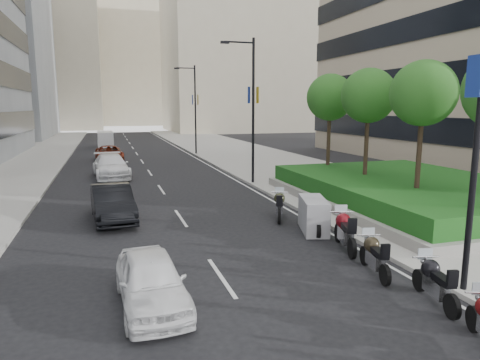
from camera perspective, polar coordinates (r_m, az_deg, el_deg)
name	(u,v)px	position (r m, az deg, el deg)	size (l,w,h in m)	color
ground	(338,339)	(9.90, 12.90, -20.01)	(160.00, 160.00, 0.00)	black
sidewalk_right	(258,159)	(40.01, 2.48, 2.81)	(10.00, 100.00, 0.15)	#9E9B93
sidewalk_left	(9,169)	(38.42, -28.48, 1.35)	(8.00, 100.00, 0.15)	#9E9B93
lane_edge	(203,162)	(38.56, -4.96, 2.41)	(0.12, 100.00, 0.01)	silver
lane_centre	(144,164)	(37.80, -12.68, 2.07)	(0.12, 100.00, 0.01)	silver
building_cream_right	(236,42)	(92.23, -0.49, 17.88)	(28.00, 24.00, 36.00)	#B7AD93
building_cream_left	(38,52)	(108.90, -25.29, 15.19)	(26.00, 24.00, 34.00)	#B7AD93
building_cream_centre	(126,56)	(128.32, -14.90, 15.70)	(30.00, 24.00, 38.00)	#B7AD93
planter	(413,199)	(23.06, 22.03, -2.32)	(10.00, 14.00, 0.40)	gray
hedge	(413,187)	(22.95, 22.13, -0.86)	(9.40, 13.40, 0.80)	#1C5016
tree_1	(423,94)	(20.12, 23.24, 10.51)	(2.80, 2.80, 6.30)	#332319
tree_2	(369,96)	(23.32, 16.78, 10.66)	(2.80, 2.80, 6.30)	#332319
tree_3	(330,98)	(26.74, 11.91, 10.69)	(2.80, 2.80, 6.30)	#332319
lamp_post_0	(476,99)	(12.02, 28.93, 9.45)	(2.34, 0.45, 9.00)	black
lamp_post_1	(251,104)	(26.80, 1.45, 10.12)	(2.34, 0.45, 9.00)	black
lamp_post_2	(194,105)	(44.22, -6.18, 9.90)	(2.34, 0.45, 9.00)	black
motorcycle_2	(434,282)	(11.99, 24.50, -12.22)	(0.76, 2.11, 1.06)	black
motorcycle_3	(374,255)	(13.33, 17.46, -9.57)	(0.77, 2.12, 1.07)	black
motorcycle_4	(345,231)	(15.26, 13.80, -6.62)	(0.97, 2.40, 1.22)	black
motorcycle_5	(313,215)	(17.11, 9.77, -4.66)	(1.48, 2.36, 1.33)	black
motorcycle_6	(279,206)	(18.89, 5.27, -3.41)	(1.06, 2.12, 1.12)	black
car_a	(151,281)	(11.00, -11.76, -13.00)	(1.56, 3.88, 1.32)	white
car_b	(112,203)	(19.35, -16.65, -2.96)	(1.61, 4.63, 1.52)	black
car_c	(111,166)	(31.12, -16.83, 1.77)	(2.25, 5.53, 1.61)	white
car_d	(109,153)	(41.06, -17.03, 3.43)	(2.29, 4.97, 1.38)	maroon
delivery_van	(105,140)	(54.33, -17.50, 5.07)	(1.86, 4.68, 1.95)	white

